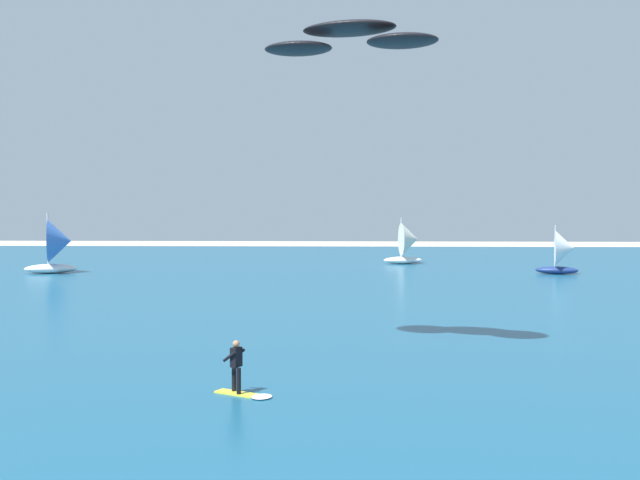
% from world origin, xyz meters
% --- Properties ---
extents(ocean, '(160.00, 90.00, 0.10)m').
position_xyz_m(ocean, '(0.00, 49.36, 0.05)').
color(ocean, navy).
rests_on(ocean, ground).
extents(kitesurfer, '(1.99, 1.43, 1.67)m').
position_xyz_m(kitesurfer, '(-3.42, 13.08, 0.70)').
color(kitesurfer, yellow).
rests_on(kitesurfer, ocean).
extents(kite, '(7.23, 4.27, 1.05)m').
position_xyz_m(kite, '(-0.12, 19.54, 12.27)').
color(kite, black).
extents(sailboat_outermost, '(4.48, 3.95, 5.03)m').
position_xyz_m(sailboat_outermost, '(-24.42, 53.43, 2.41)').
color(sailboat_outermost, white).
rests_on(sailboat_outermost, ocean).
extents(sailboat_mid_right, '(3.59, 3.12, 4.07)m').
position_xyz_m(sailboat_mid_right, '(17.62, 54.03, 1.96)').
color(sailboat_mid_right, navy).
rests_on(sailboat_mid_right, ocean).
extents(sailboat_near_shore, '(3.89, 3.34, 4.45)m').
position_xyz_m(sailboat_near_shore, '(5.68, 64.48, 2.14)').
color(sailboat_near_shore, white).
rests_on(sailboat_near_shore, ocean).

